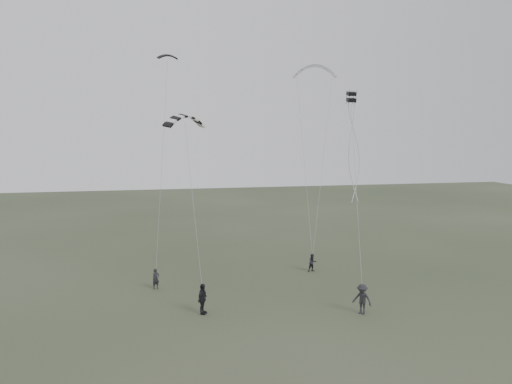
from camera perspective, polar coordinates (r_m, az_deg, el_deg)
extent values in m
plane|color=#2E3A26|center=(33.44, 0.19, -13.31)|extent=(140.00, 140.00, 0.00)
imported|color=black|center=(38.04, -11.37, -9.71)|extent=(0.66, 0.58, 1.52)
imported|color=#222227|center=(42.00, 6.47, -8.03)|extent=(0.82, 0.69, 1.49)
imported|color=black|center=(32.59, -6.14, -12.06)|extent=(0.98, 1.25, 1.98)
imported|color=#232327|center=(33.13, 12.03, -11.87)|extent=(1.39, 1.42, 1.95)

